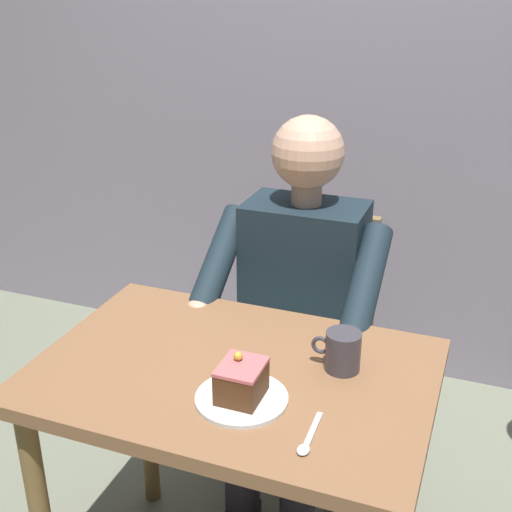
% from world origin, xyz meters
% --- Properties ---
extents(cafe_rear_panel, '(6.40, 0.12, 3.00)m').
position_xyz_m(cafe_rear_panel, '(0.00, -1.39, 1.50)').
color(cafe_rear_panel, gray).
rests_on(cafe_rear_panel, ground).
extents(dining_table, '(0.93, 0.63, 0.75)m').
position_xyz_m(dining_table, '(0.00, 0.00, 0.64)').
color(dining_table, brown).
rests_on(dining_table, ground).
extents(chair, '(0.42, 0.42, 0.88)m').
position_xyz_m(chair, '(0.00, -0.67, 0.48)').
color(chair, olive).
rests_on(chair, ground).
extents(seated_person, '(0.53, 0.58, 1.24)m').
position_xyz_m(seated_person, '(0.00, -0.50, 0.64)').
color(seated_person, '#1A2832').
rests_on(seated_person, ground).
extents(dessert_plate, '(0.20, 0.20, 0.01)m').
position_xyz_m(dessert_plate, '(-0.07, 0.11, 0.75)').
color(dessert_plate, white).
rests_on(dessert_plate, dining_table).
extents(cake_slice, '(0.09, 0.11, 0.10)m').
position_xyz_m(cake_slice, '(-0.07, 0.11, 0.80)').
color(cake_slice, '#543018').
rests_on(cake_slice, dessert_plate).
extents(coffee_cup, '(0.12, 0.08, 0.10)m').
position_xyz_m(coffee_cup, '(-0.24, -0.09, 0.80)').
color(coffee_cup, '#3C3942').
rests_on(coffee_cup, dining_table).
extents(dessert_spoon, '(0.03, 0.14, 0.01)m').
position_xyz_m(dessert_spoon, '(-0.24, 0.19, 0.75)').
color(dessert_spoon, silver).
rests_on(dessert_spoon, dining_table).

